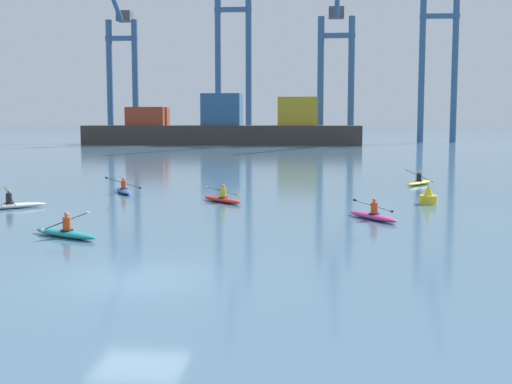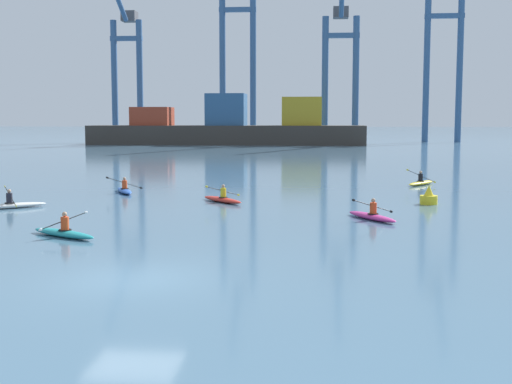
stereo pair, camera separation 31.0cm
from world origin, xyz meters
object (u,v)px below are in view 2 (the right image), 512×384
object	(u,v)px
kayak_white	(11,205)
kayak_teal	(64,232)
container_barge	(229,128)
gantry_crane_east_mid	(341,55)
kayak_magenta	(372,216)
kayak_blue	(124,190)
gantry_crane_east	(444,44)
gantry_crane_west	(125,56)
kayak_yellow	(421,182)
kayak_red	(222,199)
channel_buoy	(429,197)
gantry_crane_west_mid	(238,41)

from	to	relation	value
kayak_white	kayak_teal	xyz separation A→B (m)	(5.67, -7.71, 0.00)
container_barge	gantry_crane_east_mid	bearing A→B (deg)	23.48
kayak_magenta	kayak_blue	bearing A→B (deg)	145.51
kayak_magenta	gantry_crane_east	bearing A→B (deg)	78.74
gantry_crane_west	gantry_crane_east_mid	size ratio (longest dim) A/B	0.99
gantry_crane_west	gantry_crane_east	size ratio (longest dim) A/B	0.87
kayak_blue	kayak_yellow	xyz separation A→B (m)	(18.40, 6.78, 0.00)
gantry_crane_east	kayak_red	distance (m)	104.16
container_barge	gantry_crane_west	world-z (taller)	gantry_crane_west
kayak_blue	kayak_white	xyz separation A→B (m)	(-3.53, -7.43, 0.00)
kayak_blue	kayak_red	world-z (taller)	kayak_blue
container_barge	gantry_crane_west	distance (m)	28.05
container_barge	gantry_crane_west	bearing A→B (deg)	152.24
kayak_blue	channel_buoy	bearing A→B (deg)	-12.37
gantry_crane_west	channel_buoy	size ratio (longest dim) A/B	33.85
channel_buoy	gantry_crane_west	bearing A→B (deg)	114.77
gantry_crane_west_mid	kayak_yellow	xyz separation A→B (m)	(23.11, -86.65, -19.38)
kayak_magenta	gantry_crane_west_mid	bearing A→B (deg)	100.27
kayak_blue	kayak_teal	bearing A→B (deg)	-81.96
gantry_crane_east_mid	kayak_red	xyz separation A→B (m)	(-8.52, -91.27, -16.01)
channel_buoy	kayak_yellow	distance (m)	10.63
channel_buoy	kayak_yellow	xyz separation A→B (m)	(1.12, 10.57, -0.19)
gantry_crane_west	gantry_crane_east	distance (m)	60.99
kayak_yellow	kayak_teal	xyz separation A→B (m)	(-16.26, -21.92, 0.00)
gantry_crane_west_mid	kayak_magenta	bearing A→B (deg)	-79.73
kayak_yellow	kayak_magenta	xyz separation A→B (m)	(-4.44, -16.37, 0.00)
gantry_crane_east	kayak_blue	world-z (taller)	gantry_crane_east
kayak_yellow	kayak_teal	bearing A→B (deg)	-126.56
gantry_crane_west_mid	kayak_teal	world-z (taller)	gantry_crane_west_mid
container_barge	kayak_magenta	xyz separation A→B (m)	(18.41, -88.43, -2.64)
channel_buoy	kayak_magenta	xyz separation A→B (m)	(-3.33, -5.80, -0.19)
kayak_yellow	kayak_magenta	distance (m)	16.96
container_barge	kayak_teal	bearing A→B (deg)	-85.99
kayak_yellow	kayak_red	size ratio (longest dim) A/B	1.08
gantry_crane_west	kayak_white	world-z (taller)	gantry_crane_west
gantry_crane_east_mid	channel_buoy	distance (m)	92.48
channel_buoy	kayak_magenta	distance (m)	6.69
gantry_crane_east_mid	gantry_crane_east	size ratio (longest dim) A/B	0.88
container_barge	kayak_magenta	distance (m)	90.36
kayak_white	kayak_red	bearing A→B (deg)	19.07
gantry_crane_east_mid	kayak_magenta	xyz separation A→B (m)	(-1.07, -96.89, -16.01)
kayak_blue	kayak_white	world-z (taller)	kayak_white
kayak_blue	kayak_teal	distance (m)	15.29
gantry_crane_east	gantry_crane_west_mid	bearing A→B (deg)	-178.33
gantry_crane_east_mid	kayak_red	world-z (taller)	gantry_crane_east_mid
gantry_crane_west	kayak_blue	xyz separation A→B (m)	(26.10, -90.23, -16.37)
kayak_white	kayak_yellow	world-z (taller)	kayak_white
gantry_crane_east_mid	kayak_yellow	xyz separation A→B (m)	(3.37, -80.52, -16.01)
kayak_white	kayak_blue	bearing A→B (deg)	64.59
gantry_crane_east	kayak_yellow	bearing A→B (deg)	-100.52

